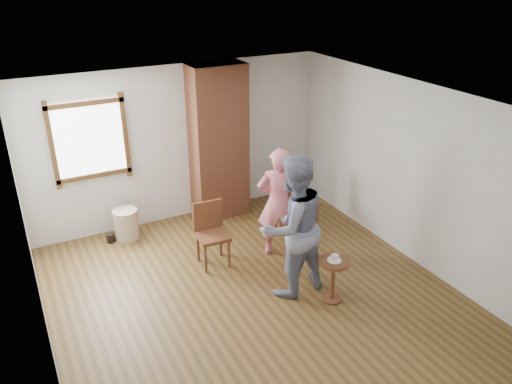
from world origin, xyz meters
The scene contains 12 objects.
ground centered at (0.00, 0.00, 0.00)m, with size 5.50×5.50×0.00m, color brown.
room_shell centered at (-0.06, 0.61, 1.81)m, with size 5.04×5.52×2.62m.
brick_chimney centered at (0.60, 2.50, 1.30)m, with size 0.90×0.50×2.60m, color #A95D3C.
stoneware_crock centered at (-1.08, 2.40, 0.25)m, with size 0.39×0.39×0.50m, color tan.
dark_pot centered at (-1.35, 2.40, 0.07)m, with size 0.14×0.14×0.14m, color black.
dining_chair_left centered at (-0.15, 1.14, 0.52)m, with size 0.47×0.47×0.93m.
dining_chair_right centered at (1.53, 1.45, 0.55)m, with size 0.48×0.48×0.99m.
side_table centered at (0.88, -0.43, 0.40)m, with size 0.40×0.40×0.60m.
cake_plate centered at (0.88, -0.43, 0.60)m, with size 0.18×0.18×0.01m, color white.
cake_slice centered at (0.89, -0.43, 0.64)m, with size 0.08×0.07×0.06m, color white.
man centered at (0.51, 0.00, 0.97)m, with size 0.94×0.73×1.94m, color #121832.
person_pink centered at (0.82, 0.90, 0.84)m, with size 0.62×0.40×1.69m, color #D66B78.
Camera 1 is at (-2.49, -4.70, 4.06)m, focal length 35.00 mm.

